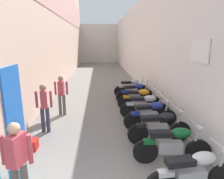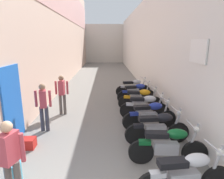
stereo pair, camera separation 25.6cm
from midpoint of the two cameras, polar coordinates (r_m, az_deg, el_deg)
name	(u,v)px [view 1 (the left image)]	position (r m, az deg, el deg)	size (l,w,h in m)	color
ground_plane	(101,86)	(13.05, -3.83, 1.05)	(41.39, 41.39, 0.00)	slate
building_left	(61,25)	(15.00, -15.09, 17.52)	(0.45, 25.39, 7.85)	beige
building_right	(137,44)	(14.98, 6.77, 12.97)	(0.45, 25.39, 5.37)	silver
building_far_end	(99,44)	(28.43, -3.99, 13.04)	(8.07, 2.00, 5.11)	beige
motorcycle_nearest	(194,173)	(4.16, 20.74, -21.51)	(1.85, 0.58, 1.04)	black
motorcycle_second	(173,144)	(4.98, 15.65, -14.85)	(1.85, 0.58, 1.04)	black
motorcycle_third	(160,126)	(5.83, 12.42, -10.33)	(1.85, 0.58, 1.04)	black
motorcycle_fourth	(151,114)	(6.71, 10.09, -6.96)	(1.84, 0.58, 1.04)	black
motorcycle_fifth	(145,106)	(7.52, 8.49, -4.61)	(1.85, 0.58, 1.04)	black
motorcycle_sixth	(140,98)	(8.44, 7.09, -2.54)	(1.85, 0.58, 1.04)	black
motorcycle_seventh	(135,92)	(9.46, 5.87, -0.72)	(1.83, 0.58, 1.04)	black
motorcycle_eighth	(131,87)	(10.47, 4.92, 0.69)	(1.84, 0.58, 1.04)	black
pedestrian_by_doorway	(18,159)	(3.92, -27.34, -17.35)	(0.52, 0.38, 1.57)	#564C47
pedestrian_mid_alley	(44,105)	(6.60, -20.03, -4.14)	(0.52, 0.38, 1.57)	#383842
pedestrian_further_down	(61,92)	(7.95, -15.30, -0.84)	(0.52, 0.34, 1.57)	#564C47
water_jug_beside_first	(18,175)	(4.82, -26.93, -21.06)	(0.34, 0.34, 0.42)	#4299B7
plastic_crate	(29,145)	(6.00, -24.01, -14.32)	(0.44, 0.32, 0.28)	red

